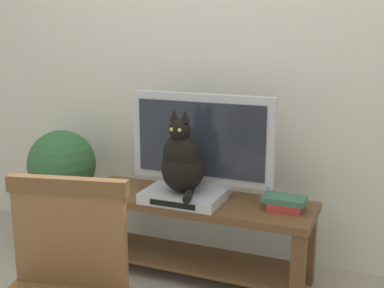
{
  "coord_description": "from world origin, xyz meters",
  "views": [
    {
      "loc": [
        1.03,
        -1.95,
        1.43
      ],
      "look_at": [
        0.01,
        0.51,
        0.81
      ],
      "focal_mm": 46.93,
      "sensor_mm": 36.0,
      "label": 1
    }
  ],
  "objects_px": {
    "cat": "(182,162)",
    "media_box": "(183,196)",
    "book_stack": "(285,203)",
    "potted_plant": "(62,174)",
    "tv": "(201,143)",
    "tv_stand": "(195,223)"
  },
  "relations": [
    {
      "from": "cat",
      "to": "media_box",
      "type": "bearing_deg",
      "value": 94.57
    },
    {
      "from": "book_stack",
      "to": "potted_plant",
      "type": "distance_m",
      "value": 1.46
    },
    {
      "from": "tv",
      "to": "book_stack",
      "type": "bearing_deg",
      "value": -7.59
    },
    {
      "from": "tv",
      "to": "potted_plant",
      "type": "height_order",
      "value": "tv"
    },
    {
      "from": "tv_stand",
      "to": "potted_plant",
      "type": "distance_m",
      "value": 0.97
    },
    {
      "from": "book_stack",
      "to": "media_box",
      "type": "bearing_deg",
      "value": -170.14
    },
    {
      "from": "media_box",
      "to": "potted_plant",
      "type": "height_order",
      "value": "potted_plant"
    },
    {
      "from": "tv",
      "to": "media_box",
      "type": "xyz_separation_m",
      "value": [
        -0.04,
        -0.16,
        -0.28
      ]
    },
    {
      "from": "book_stack",
      "to": "potted_plant",
      "type": "height_order",
      "value": "potted_plant"
    },
    {
      "from": "tv_stand",
      "to": "book_stack",
      "type": "bearing_deg",
      "value": 2.74
    },
    {
      "from": "media_box",
      "to": "potted_plant",
      "type": "bearing_deg",
      "value": 172.27
    },
    {
      "from": "cat",
      "to": "book_stack",
      "type": "bearing_deg",
      "value": 11.21
    },
    {
      "from": "media_box",
      "to": "book_stack",
      "type": "relative_size",
      "value": 1.91
    },
    {
      "from": "tv",
      "to": "cat",
      "type": "height_order",
      "value": "tv"
    },
    {
      "from": "potted_plant",
      "to": "cat",
      "type": "bearing_deg",
      "value": -8.55
    },
    {
      "from": "book_stack",
      "to": "tv_stand",
      "type": "bearing_deg",
      "value": -177.26
    },
    {
      "from": "tv",
      "to": "cat",
      "type": "bearing_deg",
      "value": -103.84
    },
    {
      "from": "tv_stand",
      "to": "book_stack",
      "type": "relative_size",
      "value": 5.89
    },
    {
      "from": "media_box",
      "to": "book_stack",
      "type": "height_order",
      "value": "book_stack"
    },
    {
      "from": "cat",
      "to": "book_stack",
      "type": "height_order",
      "value": "cat"
    },
    {
      "from": "cat",
      "to": "potted_plant",
      "type": "bearing_deg",
      "value": 171.45
    },
    {
      "from": "media_box",
      "to": "potted_plant",
      "type": "relative_size",
      "value": 0.56
    }
  ]
}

